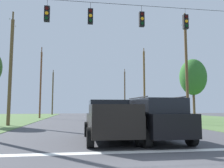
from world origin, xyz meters
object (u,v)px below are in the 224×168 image
object	(u,v)px
utility_pole_near_left	(125,92)
utility_pole_distant_left	(53,93)
suv_black	(154,119)
utility_pole_distant_right	(41,83)
pickup_truck	(109,120)
overhead_signal_span	(114,56)
utility_pole_far_right	(144,83)
utility_pole_mid_right	(187,69)
tree_roadside_right	(193,77)
distant_car_crossing_white	(114,114)
utility_pole_far_left	(11,70)

from	to	relation	value
utility_pole_near_left	utility_pole_distant_left	world-z (taller)	utility_pole_near_left
suv_black	utility_pole_near_left	bearing A→B (deg)	80.36
utility_pole_distant_right	pickup_truck	bearing A→B (deg)	-73.68
suv_black	utility_pole_near_left	xyz separation A→B (m)	(6.93, 40.81, 4.04)
overhead_signal_span	pickup_truck	bearing A→B (deg)	-104.81
utility_pole_near_left	utility_pole_distant_right	xyz separation A→B (m)	(-16.30, -15.29, 0.23)
overhead_signal_span	suv_black	bearing A→B (deg)	-65.13
utility_pole_far_right	pickup_truck	bearing A→B (deg)	-110.17
pickup_truck	utility_pole_mid_right	world-z (taller)	utility_pole_mid_right
overhead_signal_span	utility_pole_distant_left	xyz separation A→B (m)	(-7.93, 38.77, 0.20)
tree_roadside_right	distant_car_crossing_white	bearing A→B (deg)	151.50
pickup_truck	utility_pole_distant_right	distance (m)	26.36
utility_pole_distant_right	utility_pole_near_left	bearing A→B (deg)	43.16
utility_pole_distant_right	overhead_signal_span	bearing A→B (deg)	-70.50
pickup_truck	utility_pole_far_left	xyz separation A→B (m)	(-7.55, 10.15, 4.00)
pickup_truck	utility_pole_far_right	world-z (taller)	utility_pole_far_right
overhead_signal_span	tree_roadside_right	xyz separation A→B (m)	(10.95, 10.99, 0.36)
utility_pole_far_left	utility_pole_mid_right	bearing A→B (deg)	-2.18
pickup_truck	tree_roadside_right	distance (m)	18.25
utility_pole_far_right	utility_pole_distant_left	distance (m)	23.24
overhead_signal_span	utility_pole_distant_right	distance (m)	23.85
tree_roadside_right	utility_pole_far_left	bearing A→B (deg)	-170.18
suv_black	utility_pole_near_left	world-z (taller)	utility_pole_near_left
suv_black	utility_pole_distant_left	distance (m)	43.02
utility_pole_far_right	utility_pole_distant_left	world-z (taller)	utility_pole_far_right
suv_black	overhead_signal_span	bearing A→B (deg)	114.87
utility_pole_distant_left	tree_roadside_right	size ratio (longest dim) A/B	1.40
utility_pole_far_right	utility_pole_near_left	size ratio (longest dim) A/B	1.08
utility_pole_near_left	utility_pole_distant_left	bearing A→B (deg)	176.46
utility_pole_mid_right	utility_pole_far_right	size ratio (longest dim) A/B	0.96
distant_car_crossing_white	utility_pole_far_left	world-z (taller)	utility_pole_far_left
utility_pole_mid_right	suv_black	bearing A→B (deg)	-123.98
utility_pole_near_left	utility_pole_far_left	bearing A→B (deg)	-118.81
pickup_truck	utility_pole_distant_right	size ratio (longest dim) A/B	0.49
distant_car_crossing_white	overhead_signal_span	bearing A→B (deg)	-98.94
utility_pole_distant_left	tree_roadside_right	bearing A→B (deg)	-55.79
utility_pole_mid_right	utility_pole_far_left	world-z (taller)	utility_pole_mid_right
overhead_signal_span	pickup_truck	distance (m)	4.56
pickup_truck	distant_car_crossing_white	distance (m)	18.35
utility_pole_near_left	utility_pole_distant_right	distance (m)	22.35
utility_pole_near_left	utility_pole_distant_left	xyz separation A→B (m)	(-16.27, 1.01, -0.16)
suv_black	tree_roadside_right	size ratio (longest dim) A/B	0.68
utility_pole_mid_right	utility_pole_far_left	distance (m)	16.44
distant_car_crossing_white	tree_roadside_right	distance (m)	10.59
utility_pole_far_left	utility_pole_distant_right	world-z (taller)	utility_pole_distant_right
distant_car_crossing_white	utility_pole_distant_right	world-z (taller)	utility_pole_distant_right
tree_roadside_right	overhead_signal_span	bearing A→B (deg)	-134.90
suv_black	utility_pole_far_right	bearing A→B (deg)	74.49
suv_black	utility_pole_distant_right	distance (m)	27.52
suv_black	utility_pole_near_left	size ratio (longest dim) A/B	0.46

